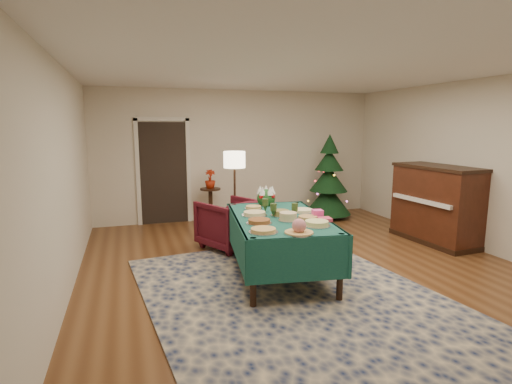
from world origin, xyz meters
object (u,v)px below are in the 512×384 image
object	(u,v)px
floor_lamp	(234,165)
side_table	(211,207)
buffet_table	(279,229)
christmas_tree	(329,181)
gift_box	(318,214)
piano	(436,205)
potted_plant	(210,183)
armchair	(230,221)

from	to	relation	value
floor_lamp	side_table	xyz separation A→B (m)	(-0.19, 1.18, -0.95)
buffet_table	christmas_tree	distance (m)	3.61
floor_lamp	side_table	world-z (taller)	floor_lamp
gift_box	piano	world-z (taller)	piano
side_table	christmas_tree	size ratio (longest dim) A/B	0.41
buffet_table	gift_box	distance (m)	0.54
floor_lamp	potted_plant	distance (m)	1.28
gift_box	side_table	xyz separation A→B (m)	(-0.75, 3.23, -0.49)
gift_box	armchair	size ratio (longest dim) A/B	0.14
gift_box	potted_plant	world-z (taller)	potted_plant
gift_box	floor_lamp	distance (m)	2.17
side_table	potted_plant	xyz separation A→B (m)	(0.00, 0.00, 0.48)
potted_plant	piano	world-z (taller)	piano
armchair	christmas_tree	world-z (taller)	christmas_tree
armchair	potted_plant	xyz separation A→B (m)	(0.02, 1.66, 0.40)
armchair	potted_plant	bearing A→B (deg)	-117.47
buffet_table	floor_lamp	bearing A→B (deg)	93.43
floor_lamp	piano	size ratio (longest dim) A/B	0.99
buffet_table	gift_box	size ratio (longest dim) A/B	17.27
christmas_tree	potted_plant	bearing A→B (deg)	175.55
armchair	floor_lamp	distance (m)	1.01
gift_box	armchair	distance (m)	1.79
floor_lamp	piano	bearing A→B (deg)	-21.03
potted_plant	christmas_tree	xyz separation A→B (m)	(2.54, -0.20, -0.03)
potted_plant	floor_lamp	bearing A→B (deg)	-80.84
buffet_table	armchair	world-z (taller)	armchair
gift_box	christmas_tree	xyz separation A→B (m)	(1.78, 3.03, -0.04)
gift_box	potted_plant	xyz separation A→B (m)	(-0.75, 3.23, -0.01)
buffet_table	christmas_tree	bearing A→B (deg)	51.65
piano	potted_plant	bearing A→B (deg)	144.61
floor_lamp	christmas_tree	distance (m)	2.59
buffet_table	gift_box	bearing A→B (deg)	-24.41
armchair	floor_lamp	bearing A→B (deg)	-140.18
gift_box	christmas_tree	bearing A→B (deg)	59.49
side_table	piano	size ratio (longest dim) A/B	0.47
gift_box	christmas_tree	distance (m)	3.52
side_table	potted_plant	distance (m)	0.48
buffet_table	piano	distance (m)	3.15
gift_box	armchair	bearing A→B (deg)	116.02
gift_box	armchair	xyz separation A→B (m)	(-0.77, 1.57, -0.41)
gift_box	armchair	world-z (taller)	gift_box
side_table	gift_box	bearing A→B (deg)	-76.91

